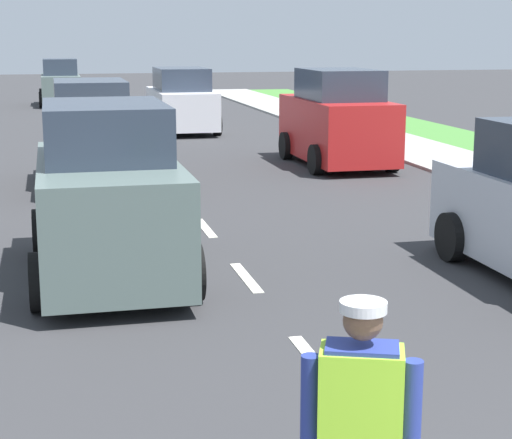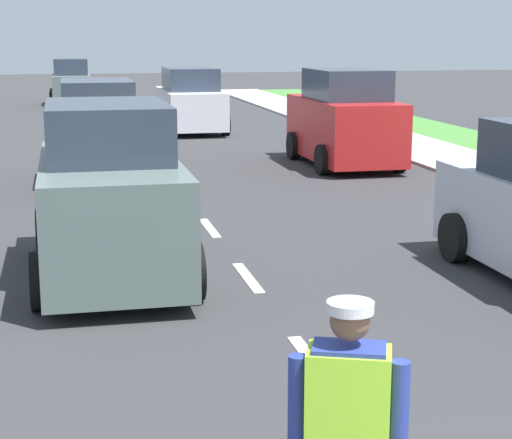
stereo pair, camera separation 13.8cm
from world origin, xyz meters
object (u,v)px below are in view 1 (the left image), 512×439
at_px(road_worker, 364,428).
at_px(car_outgoing_far, 181,102).
at_px(car_parked_far, 337,121).
at_px(car_oncoming_second, 92,137).
at_px(car_oncoming_third, 61,84).
at_px(car_oncoming_lead, 108,197).

bearing_deg(road_worker, car_outgoing_far, 83.96).
relative_size(car_outgoing_far, car_parked_far, 1.06).
distance_m(car_oncoming_second, car_parked_far, 6.03).
bearing_deg(car_outgoing_far, road_worker, -96.04).
xyz_separation_m(car_oncoming_third, car_outgoing_far, (3.60, -11.66, 0.01)).
xyz_separation_m(car_oncoming_third, car_oncoming_second, (0.30, -21.37, 0.06)).
bearing_deg(car_oncoming_lead, car_parked_far, 55.21).
bearing_deg(car_oncoming_third, car_outgoing_far, -72.82).
distance_m(road_worker, car_oncoming_second, 13.84).
height_order(road_worker, car_oncoming_third, car_oncoming_third).
relative_size(car_oncoming_second, car_outgoing_far, 0.92).
xyz_separation_m(car_oncoming_third, car_oncoming_lead, (0.15, -28.39, 0.10)).
distance_m(car_oncoming_lead, car_oncoming_second, 7.02).
distance_m(car_oncoming_second, car_outgoing_far, 10.26).
bearing_deg(car_parked_far, car_outgoing_far, 107.16).
height_order(car_oncoming_third, car_oncoming_lead, car_oncoming_lead).
xyz_separation_m(car_oncoming_lead, car_parked_far, (5.96, 8.58, 0.02)).
relative_size(car_oncoming_second, car_parked_far, 0.98).
bearing_deg(road_worker, car_parked_far, 71.98).
bearing_deg(car_oncoming_third, car_parked_far, -72.83).
height_order(car_outgoing_far, car_parked_far, car_parked_far).
bearing_deg(car_parked_far, car_oncoming_third, 107.17).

